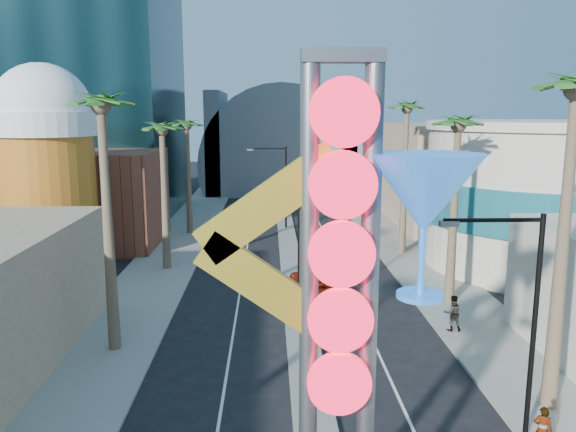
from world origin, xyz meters
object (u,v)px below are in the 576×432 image
object	(u,v)px
red_pickup	(317,290)
pedestrian_a	(542,430)
pedestrian_b	(453,313)
neon_sign	(375,284)

from	to	relation	value
red_pickup	pedestrian_a	distance (m)	16.52
pedestrian_a	pedestrian_b	distance (m)	10.53
pedestrian_a	pedestrian_b	world-z (taller)	pedestrian_b
red_pickup	pedestrian_a	world-z (taller)	pedestrian_a
pedestrian_a	pedestrian_b	xyz separation A→B (m)	(0.45, 10.52, 0.12)
red_pickup	pedestrian_b	size ratio (longest dim) A/B	3.22
neon_sign	pedestrian_b	xyz separation A→B (m)	(6.93, 14.63, -6.22)
neon_sign	pedestrian_b	size ratio (longest dim) A/B	6.72
pedestrian_a	pedestrian_b	bearing A→B (deg)	-67.67
neon_sign	red_pickup	bearing A→B (deg)	88.87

